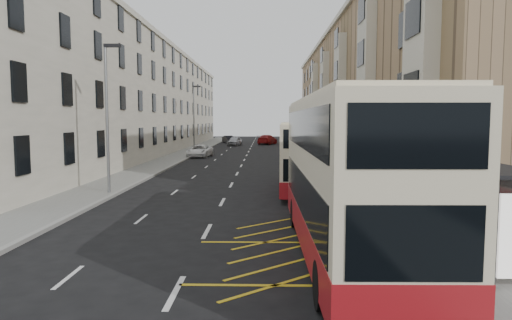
{
  "coord_description": "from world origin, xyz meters",
  "views": [
    {
      "loc": [
        2.15,
        -12.52,
        4.12
      ],
      "look_at": [
        1.73,
        8.39,
        2.26
      ],
      "focal_mm": 32.0,
      "sensor_mm": 36.0,
      "label": 1
    }
  ],
  "objects_px": {
    "street_lamp_far": "(194,115)",
    "pedestrian_far": "(392,193)",
    "car_dark": "(229,139)",
    "car_silver": "(235,141)",
    "litter_bin": "(455,245)",
    "street_lamp_near": "(108,110)",
    "pedestrian_near": "(405,216)",
    "car_red": "(267,140)",
    "double_decker_rear": "(303,156)",
    "bus_shelter": "(498,194)",
    "double_decker_front": "(347,177)",
    "white_van": "(200,151)"
  },
  "relations": [
    {
      "from": "double_decker_rear",
      "to": "white_van",
      "type": "bearing_deg",
      "value": 116.13
    },
    {
      "from": "street_lamp_near",
      "to": "litter_bin",
      "type": "xyz_separation_m",
      "value": [
        13.83,
        -11.91,
        -4.03
      ]
    },
    {
      "from": "double_decker_front",
      "to": "white_van",
      "type": "height_order",
      "value": "double_decker_front"
    },
    {
      "from": "car_silver",
      "to": "car_dark",
      "type": "relative_size",
      "value": 1.07
    },
    {
      "from": "bus_shelter",
      "to": "street_lamp_far",
      "type": "distance_m",
      "value": 44.94
    },
    {
      "from": "street_lamp_far",
      "to": "pedestrian_far",
      "type": "bearing_deg",
      "value": -68.79
    },
    {
      "from": "white_van",
      "to": "car_red",
      "type": "xyz_separation_m",
      "value": [
        7.57,
        26.22,
        0.12
      ]
    },
    {
      "from": "car_dark",
      "to": "car_silver",
      "type": "bearing_deg",
      "value": -100.15
    },
    {
      "from": "street_lamp_far",
      "to": "double_decker_rear",
      "type": "xyz_separation_m",
      "value": [
        10.69,
        -28.11,
        -2.61
      ]
    },
    {
      "from": "pedestrian_far",
      "to": "street_lamp_far",
      "type": "bearing_deg",
      "value": -31.69
    },
    {
      "from": "bus_shelter",
      "to": "street_lamp_near",
      "type": "xyz_separation_m",
      "value": [
        -14.69,
        12.39,
        2.5
      ]
    },
    {
      "from": "street_lamp_near",
      "to": "car_dark",
      "type": "distance_m",
      "value": 55.87
    },
    {
      "from": "double_decker_front",
      "to": "double_decker_rear",
      "type": "relative_size",
      "value": 1.19
    },
    {
      "from": "pedestrian_near",
      "to": "car_dark",
      "type": "xyz_separation_m",
      "value": [
        -10.84,
        66.08,
        -0.46
      ]
    },
    {
      "from": "street_lamp_near",
      "to": "white_van",
      "type": "xyz_separation_m",
      "value": [
        1.26,
        25.54,
        -3.97
      ]
    },
    {
      "from": "pedestrian_near",
      "to": "car_dark",
      "type": "bearing_deg",
      "value": -108.74
    },
    {
      "from": "pedestrian_far",
      "to": "car_silver",
      "type": "distance_m",
      "value": 54.41
    },
    {
      "from": "car_red",
      "to": "litter_bin",
      "type": "bearing_deg",
      "value": 111.6
    },
    {
      "from": "street_lamp_near",
      "to": "pedestrian_far",
      "type": "xyz_separation_m",
      "value": [
        13.81,
        -5.59,
        -3.59
      ]
    },
    {
      "from": "bus_shelter",
      "to": "litter_bin",
      "type": "height_order",
      "value": "bus_shelter"
    },
    {
      "from": "double_decker_rear",
      "to": "car_silver",
      "type": "distance_m",
      "value": 46.52
    },
    {
      "from": "pedestrian_near",
      "to": "car_silver",
      "type": "bearing_deg",
      "value": -109.0
    },
    {
      "from": "car_red",
      "to": "street_lamp_near",
      "type": "bearing_deg",
      "value": 97.43
    },
    {
      "from": "litter_bin",
      "to": "car_dark",
      "type": "distance_m",
      "value": 68.62
    },
    {
      "from": "bus_shelter",
      "to": "white_van",
      "type": "bearing_deg",
      "value": 109.5
    },
    {
      "from": "bus_shelter",
      "to": "litter_bin",
      "type": "xyz_separation_m",
      "value": [
        -0.87,
        0.48,
        -1.53
      ]
    },
    {
      "from": "street_lamp_far",
      "to": "car_dark",
      "type": "xyz_separation_m",
      "value": [
        2.06,
        25.69,
        -3.98
      ]
    },
    {
      "from": "pedestrian_far",
      "to": "white_van",
      "type": "xyz_separation_m",
      "value": [
        -12.55,
        31.13,
        -0.37
      ]
    },
    {
      "from": "pedestrian_far",
      "to": "white_van",
      "type": "bearing_deg",
      "value": -30.95
    },
    {
      "from": "white_van",
      "to": "car_dark",
      "type": "relative_size",
      "value": 1.22
    },
    {
      "from": "car_dark",
      "to": "pedestrian_far",
      "type": "bearing_deg",
      "value": -100.57
    },
    {
      "from": "street_lamp_far",
      "to": "litter_bin",
      "type": "relative_size",
      "value": 9.07
    },
    {
      "from": "bus_shelter",
      "to": "white_van",
      "type": "height_order",
      "value": "bus_shelter"
    },
    {
      "from": "street_lamp_far",
      "to": "car_red",
      "type": "bearing_deg",
      "value": 67.89
    },
    {
      "from": "street_lamp_far",
      "to": "pedestrian_far",
      "type": "distance_m",
      "value": 38.35
    },
    {
      "from": "car_silver",
      "to": "car_red",
      "type": "relative_size",
      "value": 0.78
    },
    {
      "from": "double_decker_front",
      "to": "car_red",
      "type": "distance_m",
      "value": 62.88
    },
    {
      "from": "pedestrian_far",
      "to": "car_dark",
      "type": "distance_m",
      "value": 62.4
    },
    {
      "from": "car_dark",
      "to": "street_lamp_far",
      "type": "bearing_deg",
      "value": -116.0
    },
    {
      "from": "street_lamp_near",
      "to": "pedestrian_far",
      "type": "bearing_deg",
      "value": -22.05
    },
    {
      "from": "pedestrian_near",
      "to": "pedestrian_far",
      "type": "bearing_deg",
      "value": -128.86
    },
    {
      "from": "street_lamp_far",
      "to": "double_decker_rear",
      "type": "bearing_deg",
      "value": -69.18
    },
    {
      "from": "double_decker_rear",
      "to": "white_van",
      "type": "height_order",
      "value": "double_decker_rear"
    },
    {
      "from": "car_silver",
      "to": "street_lamp_far",
      "type": "bearing_deg",
      "value": -90.01
    },
    {
      "from": "street_lamp_near",
      "to": "litter_bin",
      "type": "bearing_deg",
      "value": -40.75
    },
    {
      "from": "double_decker_front",
      "to": "litter_bin",
      "type": "distance_m",
      "value": 3.53
    },
    {
      "from": "street_lamp_near",
      "to": "car_silver",
      "type": "relative_size",
      "value": 1.88
    },
    {
      "from": "street_lamp_far",
      "to": "double_decker_front",
      "type": "xyz_separation_m",
      "value": [
        10.92,
        -41.07,
        -2.21
      ]
    },
    {
      "from": "pedestrian_far",
      "to": "car_dark",
      "type": "bearing_deg",
      "value": -42.04
    },
    {
      "from": "street_lamp_near",
      "to": "double_decker_front",
      "type": "xyz_separation_m",
      "value": [
        10.92,
        -11.07,
        -2.21
      ]
    }
  ]
}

